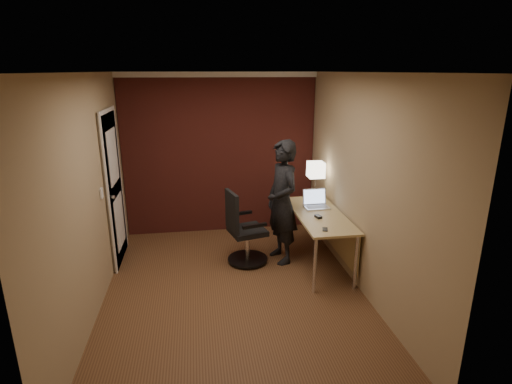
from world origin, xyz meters
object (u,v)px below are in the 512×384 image
Objects in this scene: desk at (324,222)px; office_chair at (243,232)px; phone at (325,229)px; mouse at (318,217)px; person at (282,202)px; desk_lamp at (316,170)px; laptop at (316,202)px.

desk is 1.09m from office_chair.
mouse is at bearing 101.39° from phone.
person is (-0.52, 0.22, 0.23)m from desk.
office_chair is (-0.88, 0.74, -0.29)m from phone.
person is (-0.58, -0.44, -0.31)m from desk_lamp.
desk_lamp reaches higher than laptop.
office_chair is at bearing -157.92° from desk_lamp.
laptop is at bearing 4.73° from office_chair.
desk_lamp is (0.06, 0.65, 0.55)m from desk.
phone is at bearing -107.69° from desk.
desk_lamp is 0.92m from mouse.
desk is 0.61m from person.
laptop is 0.34× the size of office_chair.
laptop is (-0.10, -0.37, -0.35)m from desk_lamp.
person is at bearing 1.68° from office_chair.
phone is 0.07× the size of person.
desk is 0.90× the size of person.
phone is (-0.17, -0.54, 0.13)m from desk.
person reaches higher than office_chair.
mouse is (-0.14, -0.15, 0.14)m from desk.
desk_lamp reaches higher than phone.
office_chair is at bearing -102.50° from person.
desk is 0.34m from laptop.
desk is 15.00× the size of mouse.
laptop is at bearing -105.12° from desk_lamp.
laptop is 3.38× the size of mouse.
laptop reaches higher than desk.
phone is (-0.23, -1.20, -0.41)m from desk_lamp.
desk_lamp is 4.65× the size of phone.
desk is at bearing 53.45° from person.
office_chair is (-1.12, -0.45, -0.71)m from desk_lamp.
office_chair is (-0.92, 0.35, -0.30)m from mouse.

